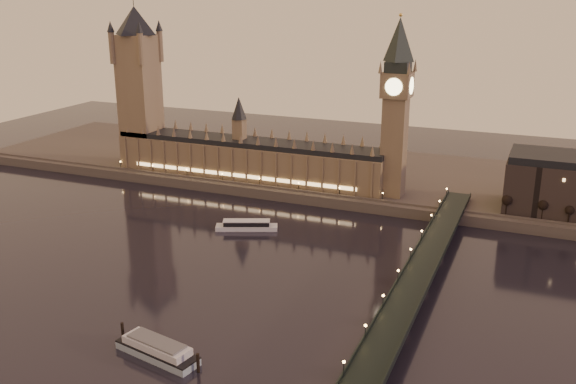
% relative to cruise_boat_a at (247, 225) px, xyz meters
% --- Properties ---
extents(ground, '(700.00, 700.00, 0.00)m').
position_rel_cruise_boat_a_xyz_m(ground, '(7.19, -50.37, -2.31)').
color(ground, black).
rests_on(ground, ground).
extents(far_embankment, '(560.00, 130.00, 6.00)m').
position_rel_cruise_boat_a_xyz_m(far_embankment, '(37.19, 114.63, 0.69)').
color(far_embankment, '#423D35').
rests_on(far_embankment, ground).
extents(palace_of_westminster, '(180.00, 26.62, 52.00)m').
position_rel_cruise_boat_a_xyz_m(palace_of_westminster, '(-32.94, 70.62, 19.40)').
color(palace_of_westminster, brown).
rests_on(palace_of_westminster, ground).
extents(victoria_tower, '(31.68, 31.68, 118.00)m').
position_rel_cruise_boat_a_xyz_m(victoria_tower, '(-112.81, 70.63, 63.48)').
color(victoria_tower, brown).
rests_on(victoria_tower, ground).
extents(big_ben, '(17.68, 17.68, 104.00)m').
position_rel_cruise_boat_a_xyz_m(big_ben, '(61.18, 70.62, 61.65)').
color(big_ben, brown).
rests_on(big_ben, ground).
extents(westminster_bridge, '(13.20, 260.00, 15.30)m').
position_rel_cruise_boat_a_xyz_m(westminster_bridge, '(98.80, -50.37, 3.21)').
color(westminster_bridge, black).
rests_on(westminster_bridge, ground).
extents(bare_tree_0, '(5.32, 5.32, 10.81)m').
position_rel_cruise_boat_a_xyz_m(bare_tree_0, '(127.24, 58.63, 11.74)').
color(bare_tree_0, black).
rests_on(bare_tree_0, ground).
extents(bare_tree_1, '(5.32, 5.32, 10.81)m').
position_rel_cruise_boat_a_xyz_m(bare_tree_1, '(142.93, 58.63, 11.74)').
color(bare_tree_1, black).
rests_on(bare_tree_1, ground).
extents(bare_tree_2, '(5.32, 5.32, 10.81)m').
position_rel_cruise_boat_a_xyz_m(bare_tree_2, '(158.63, 58.63, 11.74)').
color(bare_tree_2, black).
rests_on(bare_tree_2, ground).
extents(cruise_boat_a, '(32.97, 18.94, 5.23)m').
position_rel_cruise_boat_a_xyz_m(cruise_boat_a, '(0.00, 0.00, 0.00)').
color(cruise_boat_a, silver).
rests_on(cruise_boat_a, ground).
extents(moored_barge, '(37.04, 15.64, 6.93)m').
position_rel_cruise_boat_a_xyz_m(moored_barge, '(25.63, -123.34, 0.62)').
color(moored_barge, '#8EA6B4').
rests_on(moored_barge, ground).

